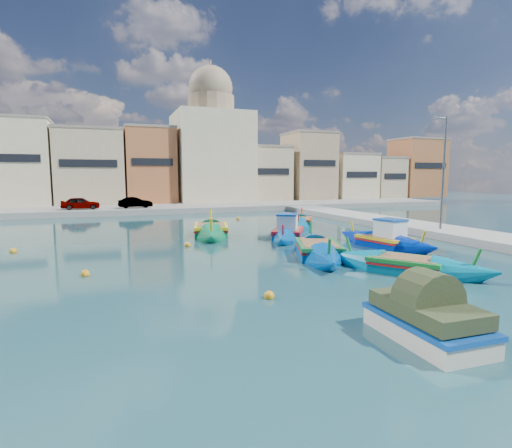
{
  "coord_description": "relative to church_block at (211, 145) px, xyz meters",
  "views": [
    {
      "loc": [
        -3.8,
        -15.01,
        4.13
      ],
      "look_at": [
        4.0,
        6.0,
        1.4
      ],
      "focal_mm": 28.0,
      "sensor_mm": 36.0,
      "label": 1
    }
  ],
  "objects": [
    {
      "name": "ground",
      "position": [
        -10.0,
        -40.0,
        -8.41
      ],
      "size": [
        160.0,
        160.0,
        0.0
      ],
      "primitive_type": "plane",
      "color": "#133139",
      "rests_on": "ground"
    },
    {
      "name": "north_quay",
      "position": [
        -10.0,
        -8.0,
        -8.11
      ],
      "size": [
        80.0,
        8.0,
        0.6
      ],
      "primitive_type": "cube",
      "color": "gray",
      "rests_on": "ground"
    },
    {
      "name": "north_townhouses",
      "position": [
        -3.32,
        -0.64,
        -3.41
      ],
      "size": [
        83.2,
        7.87,
        10.19
      ],
      "color": "tan",
      "rests_on": "ground"
    },
    {
      "name": "church_block",
      "position": [
        0.0,
        0.0,
        0.0
      ],
      "size": [
        10.0,
        10.0,
        19.1
      ],
      "color": "beige",
      "rests_on": "ground"
    },
    {
      "name": "quay_street_lamp",
      "position": [
        7.44,
        -34.0,
        -4.07
      ],
      "size": [
        1.18,
        0.16,
        8.0
      ],
      "color": "#595B60",
      "rests_on": "ground"
    },
    {
      "name": "parked_cars",
      "position": [
        -19.23,
        -9.5,
        -7.21
      ],
      "size": [
        21.45,
        2.07,
        1.3
      ],
      "color": "#4C1919",
      "rests_on": "north_quay"
    },
    {
      "name": "luzzu_turquoise_cabin",
      "position": [
        -2.69,
        -31.2,
        -8.1
      ],
      "size": [
        5.63,
        7.76,
        2.57
      ],
      "color": "#0053A6",
      "rests_on": "ground"
    },
    {
      "name": "luzzu_blue_cabin",
      "position": [
        1.17,
        -36.16,
        -8.1
      ],
      "size": [
        3.12,
        7.42,
        2.56
      ],
      "color": "#0025A3",
      "rests_on": "ground"
    },
    {
      "name": "luzzu_cyan_mid",
      "position": [
        1.0,
        -25.61,
        -8.17
      ],
      "size": [
        5.36,
        7.55,
        2.27
      ],
      "color": "#00669B",
      "rests_on": "ground"
    },
    {
      "name": "luzzu_green",
      "position": [
        -7.22,
        -28.35,
        -8.12
      ],
      "size": [
        4.09,
        8.69,
        2.65
      ],
      "color": "#0B7546",
      "rests_on": "ground"
    },
    {
      "name": "luzzu_blue_south",
      "position": [
        -3.77,
        -37.23,
        -8.14
      ],
      "size": [
        5.06,
        8.97,
        2.55
      ],
      "color": "#004CA4",
      "rests_on": "ground"
    },
    {
      "name": "luzzu_cyan_south",
      "position": [
        -1.94,
        -41.58,
        -8.16
      ],
      "size": [
        5.68,
        7.09,
        2.28
      ],
      "color": "#007697",
      "rests_on": "ground"
    },
    {
      "name": "tender_near",
      "position": [
        -6.4,
        -47.44,
        -7.93
      ],
      "size": [
        1.81,
        3.2,
        1.55
      ],
      "color": "beige",
      "rests_on": "ground"
    },
    {
      "name": "mooring_buoys",
      "position": [
        -8.61,
        -33.07,
        -8.33
      ],
      "size": [
        21.67,
        23.85,
        0.36
      ],
      "color": "orange",
      "rests_on": "ground"
    }
  ]
}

